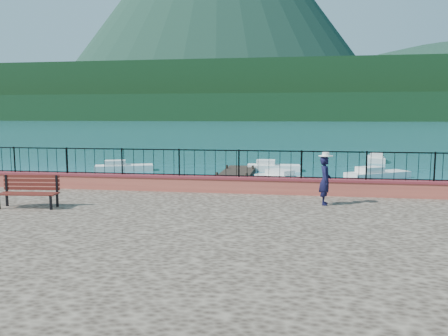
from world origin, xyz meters
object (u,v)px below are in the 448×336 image
(boat_1, at_px, (288,177))
(boat_5, at_px, (376,157))
(boat_2, at_px, (378,172))
(person, at_px, (325,181))
(boat_4, at_px, (274,165))
(park_bench, at_px, (29,198))
(boat_3, at_px, (124,165))
(boat_0, at_px, (141,187))

(boat_1, xyz_separation_m, boat_5, (7.34, 13.51, 0.00))
(boat_2, bearing_deg, person, -138.54)
(boat_4, relative_size, boat_5, 1.07)
(boat_2, distance_m, boat_4, 7.29)
(park_bench, height_order, boat_2, park_bench)
(park_bench, height_order, boat_3, park_bench)
(boat_2, xyz_separation_m, boat_4, (-6.68, 2.93, 0.00))
(boat_3, xyz_separation_m, boat_4, (10.61, 1.81, 0.00))
(boat_1, distance_m, boat_2, 6.35)
(boat_2, relative_size, boat_4, 1.15)
(boat_0, bearing_deg, boat_1, 38.13)
(park_bench, distance_m, boat_3, 18.23)
(boat_4, bearing_deg, boat_5, 40.39)
(person, distance_m, boat_1, 11.85)
(boat_1, bearing_deg, person, -45.67)
(boat_1, distance_m, boat_5, 15.37)
(boat_0, distance_m, boat_2, 15.02)
(boat_1, height_order, boat_5, same)
(boat_2, xyz_separation_m, boat_5, (1.77, 10.45, 0.00))
(boat_1, height_order, boat_3, same)
(boat_3, bearing_deg, boat_1, -40.42)
(boat_5, bearing_deg, boat_4, 139.22)
(park_bench, xyz_separation_m, boat_2, (13.18, 16.61, -1.09))
(person, bearing_deg, park_bench, 104.04)
(boat_1, bearing_deg, boat_4, 138.73)
(boat_4, bearing_deg, park_bench, -109.70)
(boat_0, xyz_separation_m, boat_5, (14.59, 18.28, 0.00))
(park_bench, xyz_separation_m, boat_0, (0.37, 8.78, -1.09))
(park_bench, height_order, person, person)
(park_bench, bearing_deg, boat_1, 55.24)
(boat_1, bearing_deg, boat_3, -161.35)
(boat_0, xyz_separation_m, boat_1, (7.25, 4.78, 0.00))
(person, xyz_separation_m, boat_1, (-1.25, 11.68, -1.56))
(boat_1, distance_m, boat_3, 12.44)
(park_bench, height_order, boat_0, park_bench)
(boat_0, height_order, boat_1, same)
(park_bench, distance_m, boat_5, 30.94)
(person, relative_size, boat_0, 0.40)
(boat_0, distance_m, boat_5, 23.39)
(park_bench, xyz_separation_m, person, (8.86, 1.87, 0.47))
(boat_5, bearing_deg, boat_0, 148.96)
(boat_0, distance_m, boat_4, 12.39)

